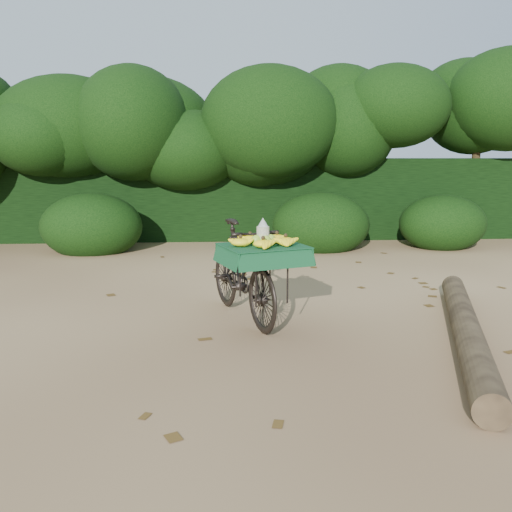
{
  "coord_description": "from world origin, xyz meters",
  "views": [
    {
      "loc": [
        -0.5,
        -6.34,
        1.84
      ],
      "look_at": [
        -0.11,
        -0.45,
        0.75
      ],
      "focal_mm": 38.0,
      "sensor_mm": 36.0,
      "label": 1
    }
  ],
  "objects": [
    {
      "name": "ground",
      "position": [
        0.0,
        0.0,
        0.0
      ],
      "size": [
        80.0,
        80.0,
        0.0
      ],
      "primitive_type": "plane",
      "color": "tan",
      "rests_on": "ground"
    },
    {
      "name": "hedge_backdrop",
      "position": [
        0.0,
        6.3,
        0.9
      ],
      "size": [
        26.0,
        1.8,
        1.8
      ],
      "primitive_type": "cube",
      "color": "black",
      "rests_on": "ground"
    },
    {
      "name": "fallen_log",
      "position": [
        1.96,
        -1.27,
        0.14
      ],
      "size": [
        1.54,
        3.67,
        0.27
      ],
      "primitive_type": "cylinder",
      "rotation": [
        1.57,
        0.0,
        -0.34
      ],
      "color": "brown",
      "rests_on": "ground"
    },
    {
      "name": "bush_clumps",
      "position": [
        0.5,
        4.3,
        0.45
      ],
      "size": [
        8.8,
        1.7,
        0.9
      ],
      "primitive_type": null,
      "color": "black",
      "rests_on": "ground"
    },
    {
      "name": "tree_row",
      "position": [
        -0.65,
        5.5,
        2.0
      ],
      "size": [
        14.5,
        2.0,
        4.0
      ],
      "primitive_type": null,
      "color": "black",
      "rests_on": "ground"
    },
    {
      "name": "leaf_litter",
      "position": [
        0.0,
        0.65,
        0.01
      ],
      "size": [
        7.0,
        7.3,
        0.01
      ],
      "primitive_type": null,
      "color": "#553A16",
      "rests_on": "ground"
    },
    {
      "name": "vendor_bicycle",
      "position": [
        -0.25,
        -0.36,
        0.58
      ],
      "size": [
        1.24,
        1.99,
        1.14
      ],
      "rotation": [
        0.0,
        0.0,
        0.33
      ],
      "color": "black",
      "rests_on": "ground"
    }
  ]
}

